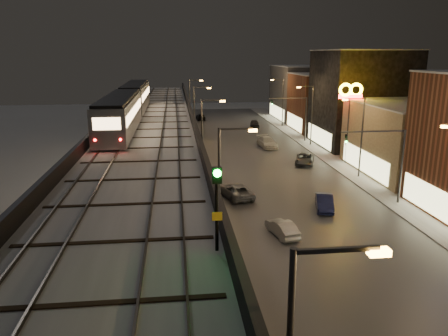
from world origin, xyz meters
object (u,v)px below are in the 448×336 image
car_near_white (282,229)px  car_onc_white (267,143)px  car_mid_silver (236,191)px  car_onc_silver (324,203)px  rail_signal (217,192)px  car_onc_dark (305,160)px  subway_train (129,103)px  car_onc_red (255,124)px  car_far_white (201,117)px

car_near_white → car_onc_white: 32.56m
car_mid_silver → car_onc_silver: size_ratio=1.20×
car_onc_silver → rail_signal: bearing=-104.2°
rail_signal → car_onc_white: bearing=75.8°
car_near_white → car_onc_silver: 7.35m
car_near_white → car_onc_dark: (8.17, 21.50, 0.03)m
subway_train → car_onc_red: subway_train is taller
car_mid_silver → car_far_white: bearing=-104.7°
rail_signal → car_onc_dark: bearing=68.5°
car_mid_silver → car_onc_white: car_onc_white is taller
subway_train → car_mid_silver: 16.13m
car_mid_silver → car_onc_red: 42.01m
subway_train → car_onc_silver: bearing=-37.2°
car_near_white → car_far_white: 60.89m
car_near_white → car_onc_silver: (5.16, 5.24, 0.06)m
subway_train → car_near_white: bearing=-55.7°
car_far_white → car_onc_dark: bearing=100.8°
rail_signal → car_onc_white: size_ratio=0.60×
car_onc_white → car_onc_red: size_ratio=1.28×
car_onc_dark → car_onc_red: car_onc_red is taller
rail_signal → car_onc_red: bearing=78.4°
rail_signal → car_mid_silver: (4.26, 25.34, -8.20)m
car_onc_silver → car_onc_red: size_ratio=0.99×
subway_train → car_far_white: size_ratio=8.16×
rail_signal → car_near_white: bearing=67.7°
car_far_white → car_onc_silver: size_ratio=1.01×
subway_train → car_onc_dark: 22.55m
car_far_white → car_mid_silver: bearing=85.9°
car_onc_silver → car_near_white: bearing=-119.8°
car_mid_silver → car_onc_red: bearing=-117.9°
car_onc_white → car_onc_silver: bearing=-96.8°
car_onc_silver → car_onc_dark: bearing=94.2°
car_mid_silver → car_onc_red: size_ratio=1.19×
rail_signal → car_far_white: 77.23m
subway_train → car_mid_silver: bearing=-41.5°
subway_train → car_onc_silver: subway_train is taller
subway_train → rail_signal: size_ratio=10.58×
subway_train → car_onc_red: bearing=57.6°
car_far_white → car_onc_white: (8.14, -28.77, 0.06)m
subway_train → car_onc_red: 38.08m
subway_train → car_onc_dark: (21.08, 2.56, -7.60)m
car_onc_dark → car_mid_silver: bearing=-111.0°
subway_train → car_mid_silver: (10.66, -9.45, -7.57)m
subway_train → car_near_white: (12.91, -18.94, -7.63)m
car_near_white → car_far_white: car_far_white is taller
rail_signal → car_mid_silver: size_ratio=0.65×
car_near_white → car_onc_red: 50.94m
car_onc_red → car_near_white: bearing=-89.9°
car_onc_red → car_mid_silver: bearing=-94.7°
car_onc_dark → car_onc_red: 28.97m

